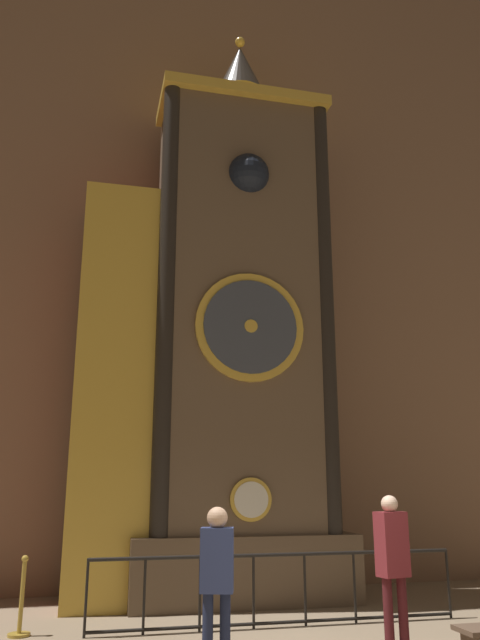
# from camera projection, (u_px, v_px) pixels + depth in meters

# --- Properties ---
(cathedral_back_wall) EXTENTS (24.00, 0.32, 14.51)m
(cathedral_back_wall) POSITION_uv_depth(u_px,v_px,m) (220.00, 219.00, 13.14)
(cathedral_back_wall) COLOR #846047
(cathedral_back_wall) RESTS_ON ground_plane
(clock_tower) EXTENTS (4.66, 1.82, 10.69)m
(clock_tower) POSITION_uv_depth(u_px,v_px,m) (217.00, 334.00, 11.06)
(clock_tower) COLOR brown
(clock_tower) RESTS_ON ground_plane
(railing_fence) EXTENTS (5.12, 0.05, 0.94)m
(railing_fence) POSITION_uv_depth(u_px,v_px,m) (279.00, 585.00, 8.42)
(railing_fence) COLOR black
(railing_fence) RESTS_ON ground_plane
(visitor_near) EXTENTS (0.39, 0.30, 1.62)m
(visitor_near) POSITION_uv_depth(u_px,v_px,m) (217.00, 571.00, 6.45)
(visitor_near) COLOR #1B213A
(visitor_near) RESTS_ON ground_plane
(visitor_far) EXTENTS (0.38, 0.29, 1.72)m
(visitor_far) POSITION_uv_depth(u_px,v_px,m) (393.00, 557.00, 7.18)
(visitor_far) COLOR #461518
(visitor_far) RESTS_ON ground_plane
(stanchion_post) EXTENTS (0.28, 0.28, 0.96)m
(stanchion_post) POSITION_uv_depth(u_px,v_px,m) (21.00, 610.00, 7.88)
(stanchion_post) COLOR #B28E33
(stanchion_post) RESTS_ON ground_plane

